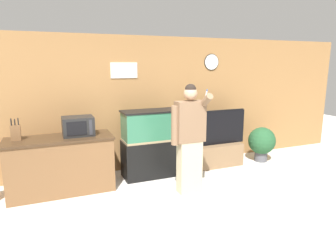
% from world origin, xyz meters
% --- Properties ---
extents(ground_plane, '(18.00, 18.00, 0.00)m').
position_xyz_m(ground_plane, '(0.00, 0.00, 0.00)').
color(ground_plane, beige).
extents(wall_back_paneled, '(10.00, 0.08, 2.60)m').
position_xyz_m(wall_back_paneled, '(0.00, 2.44, 1.30)').
color(wall_back_paneled, olive).
rests_on(wall_back_paneled, ground_plane).
extents(counter_island, '(1.67, 0.68, 0.92)m').
position_xyz_m(counter_island, '(-1.56, 1.78, 0.46)').
color(counter_island, brown).
rests_on(counter_island, ground_plane).
extents(microwave, '(0.49, 0.39, 0.31)m').
position_xyz_m(microwave, '(-1.25, 1.81, 1.08)').
color(microwave, black).
rests_on(microwave, counter_island).
extents(knife_block, '(0.14, 0.09, 0.35)m').
position_xyz_m(knife_block, '(-2.18, 1.83, 1.05)').
color(knife_block, brown).
rests_on(knife_block, counter_island).
extents(aquarium_on_stand, '(1.09, 0.49, 1.25)m').
position_xyz_m(aquarium_on_stand, '(0.05, 1.90, 0.62)').
color(aquarium_on_stand, black).
rests_on(aquarium_on_stand, ground_plane).
extents(tv_on_stand, '(1.28, 0.40, 1.16)m').
position_xyz_m(tv_on_stand, '(1.46, 1.91, 0.35)').
color(tv_on_stand, brown).
rests_on(tv_on_stand, ground_plane).
extents(person_standing, '(0.56, 0.42, 1.77)m').
position_xyz_m(person_standing, '(0.36, 0.96, 0.92)').
color(person_standing, '#BCAD89').
rests_on(person_standing, ground_plane).
extents(potted_plant, '(0.58, 0.58, 0.74)m').
position_xyz_m(potted_plant, '(2.52, 1.81, 0.43)').
color(potted_plant, '#4C4C51').
rests_on(potted_plant, ground_plane).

